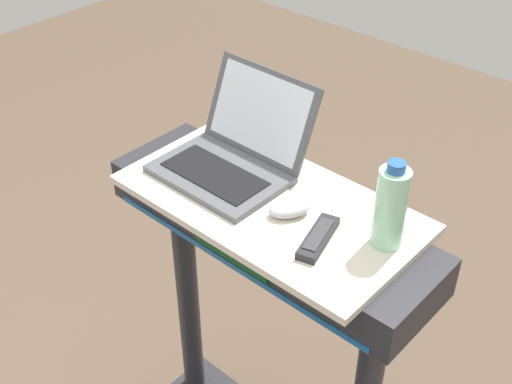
{
  "coord_description": "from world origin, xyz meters",
  "views": [
    {
      "loc": [
        0.86,
        -0.31,
        2.13
      ],
      "look_at": [
        0.0,
        0.65,
        1.19
      ],
      "focal_mm": 47.39,
      "sensor_mm": 36.0,
      "label": 1
    }
  ],
  "objects_px": {
    "computer_mouse": "(289,209)",
    "water_bottle": "(391,207)",
    "tv_remote": "(318,238)",
    "laptop": "(233,153)"
  },
  "relations": [
    {
      "from": "tv_remote",
      "to": "water_bottle",
      "type": "bearing_deg",
      "value": 40.51
    },
    {
      "from": "laptop",
      "to": "tv_remote",
      "type": "xyz_separation_m",
      "value": [
        0.34,
        -0.08,
        -0.04
      ]
    },
    {
      "from": "computer_mouse",
      "to": "water_bottle",
      "type": "distance_m",
      "value": 0.25
    },
    {
      "from": "computer_mouse",
      "to": "water_bottle",
      "type": "xyz_separation_m",
      "value": [
        0.23,
        0.07,
        0.08
      ]
    },
    {
      "from": "computer_mouse",
      "to": "tv_remote",
      "type": "height_order",
      "value": "computer_mouse"
    },
    {
      "from": "computer_mouse",
      "to": "water_bottle",
      "type": "bearing_deg",
      "value": 48.66
    },
    {
      "from": "laptop",
      "to": "computer_mouse",
      "type": "distance_m",
      "value": 0.24
    },
    {
      "from": "laptop",
      "to": "water_bottle",
      "type": "relative_size",
      "value": 1.53
    },
    {
      "from": "water_bottle",
      "to": "tv_remote",
      "type": "xyz_separation_m",
      "value": [
        -0.12,
        -0.1,
        -0.09
      ]
    },
    {
      "from": "tv_remote",
      "to": "computer_mouse",
      "type": "bearing_deg",
      "value": 164.18
    }
  ]
}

